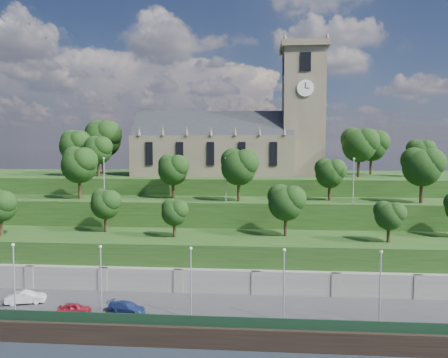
# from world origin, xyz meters

# --- Properties ---
(ground) EXTENTS (320.00, 320.00, 0.00)m
(ground) POSITION_xyz_m (0.00, 0.00, 0.00)
(ground) COLOR black
(ground) RESTS_ON ground
(promenade) EXTENTS (160.00, 12.00, 2.00)m
(promenade) POSITION_xyz_m (0.00, 6.00, 1.00)
(promenade) COLOR #2D2D30
(promenade) RESTS_ON ground
(quay_wall) EXTENTS (160.00, 0.50, 2.20)m
(quay_wall) POSITION_xyz_m (0.00, -0.05, 1.10)
(quay_wall) COLOR black
(quay_wall) RESTS_ON ground
(fence) EXTENTS (160.00, 0.10, 1.20)m
(fence) POSITION_xyz_m (0.00, 0.60, 2.60)
(fence) COLOR #16311E
(fence) RESTS_ON promenade
(retaining_wall) EXTENTS (160.00, 2.10, 5.00)m
(retaining_wall) POSITION_xyz_m (0.00, 11.97, 2.50)
(retaining_wall) COLOR slate
(retaining_wall) RESTS_ON ground
(embankment_lower) EXTENTS (160.00, 12.00, 8.00)m
(embankment_lower) POSITION_xyz_m (0.00, 18.00, 4.00)
(embankment_lower) COLOR #1C3A13
(embankment_lower) RESTS_ON ground
(embankment_upper) EXTENTS (160.00, 10.00, 12.00)m
(embankment_upper) POSITION_xyz_m (0.00, 29.00, 6.00)
(embankment_upper) COLOR #1C3A13
(embankment_upper) RESTS_ON ground
(hilltop) EXTENTS (160.00, 32.00, 15.00)m
(hilltop) POSITION_xyz_m (0.00, 50.00, 7.50)
(hilltop) COLOR #1C3A13
(hilltop) RESTS_ON ground
(church) EXTENTS (38.60, 12.35, 27.60)m
(church) POSITION_xyz_m (0.79, 45.98, 22.52)
(church) COLOR brown
(church) RESTS_ON hilltop
(trees_lower) EXTENTS (70.31, 8.43, 7.48)m
(trees_lower) POSITION_xyz_m (0.74, 18.24, 12.47)
(trees_lower) COLOR black
(trees_lower) RESTS_ON embankment_lower
(trees_upper) EXTENTS (62.20, 8.47, 8.89)m
(trees_upper) POSITION_xyz_m (2.10, 27.97, 17.67)
(trees_upper) COLOR black
(trees_upper) RESTS_ON embankment_upper
(trees_hilltop) EXTENTS (74.19, 15.84, 11.64)m
(trees_hilltop) POSITION_xyz_m (-4.69, 45.21, 21.68)
(trees_hilltop) COLOR black
(trees_hilltop) RESTS_ON hilltop
(lamp_posts_promenade) EXTENTS (60.36, 0.36, 8.04)m
(lamp_posts_promenade) POSITION_xyz_m (-2.00, 2.50, 6.63)
(lamp_posts_promenade) COLOR #B2B2B7
(lamp_posts_promenade) RESTS_ON promenade
(lamp_posts_upper) EXTENTS (40.36, 0.36, 7.12)m
(lamp_posts_upper) POSITION_xyz_m (-0.00, 26.00, 16.15)
(lamp_posts_upper) COLOR #B2B2B7
(lamp_posts_upper) RESTS_ON embankment_upper
(car_left) EXTENTS (3.79, 1.91, 1.24)m
(car_left) POSITION_xyz_m (-15.32, 3.00, 2.62)
(car_left) COLOR maroon
(car_left) RESTS_ON promenade
(car_middle) EXTENTS (4.76, 2.81, 1.48)m
(car_middle) POSITION_xyz_m (-22.56, 5.77, 2.74)
(car_middle) COLOR #A8A8AC
(car_middle) RESTS_ON promenade
(car_right) EXTENTS (4.71, 2.87, 1.28)m
(car_right) POSITION_xyz_m (-9.54, 3.76, 2.64)
(car_right) COLOR navy
(car_right) RESTS_ON promenade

